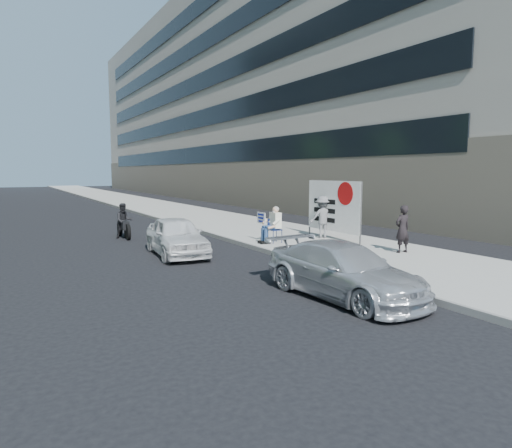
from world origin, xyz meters
TOP-DOWN VIEW (x-y plane):
  - ground at (0.00, 0.00)m, footprint 160.00×160.00m
  - near_sidewalk at (4.00, 20.00)m, footprint 5.00×120.00m
  - near_building at (17.00, 32.00)m, footprint 14.00×70.00m
  - seated_protester at (2.29, 4.42)m, footprint 0.83×1.12m
  - jogger at (4.63, 4.53)m, footprint 1.15×0.84m
  - pedestrian_woman at (4.83, 0.70)m, footprint 0.56×0.38m
  - protest_banner at (4.78, 4.07)m, footprint 0.08×3.06m
  - parked_sedan at (0.17, -2.00)m, footprint 1.91×4.11m
  - white_sedan_near at (-1.25, 4.53)m, footprint 1.81×3.78m
  - motorcycle at (-1.81, 9.22)m, footprint 0.72×2.05m

SIDE VIEW (x-z plane):
  - ground at x=0.00m, z-range 0.00..0.00m
  - near_sidewalk at x=4.00m, z-range 0.00..0.15m
  - parked_sedan at x=0.17m, z-range 0.00..1.16m
  - white_sedan_near at x=-1.25m, z-range 0.00..1.25m
  - motorcycle at x=-1.81m, z-range -0.08..1.35m
  - seated_protester at x=2.29m, z-range 0.22..1.53m
  - pedestrian_woman at x=4.83m, z-range 0.15..1.65m
  - jogger at x=4.63m, z-range 0.15..1.76m
  - protest_banner at x=4.78m, z-range 0.30..2.50m
  - near_building at x=17.00m, z-range 0.00..20.00m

